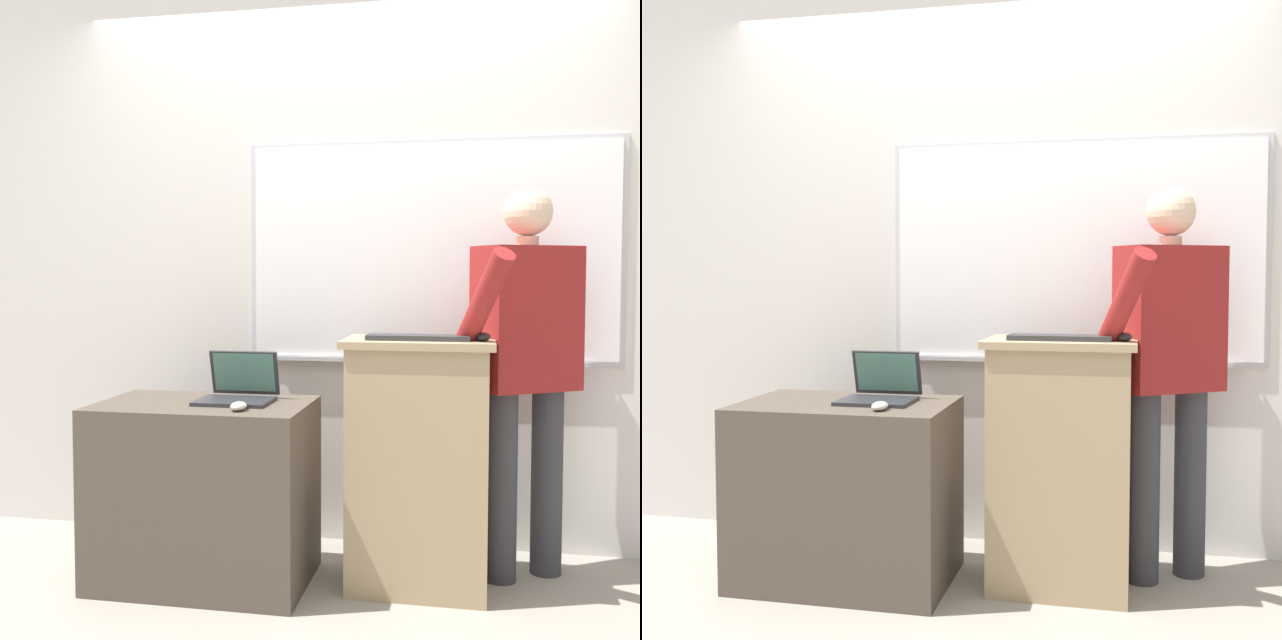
{
  "view_description": "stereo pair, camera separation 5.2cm",
  "coord_description": "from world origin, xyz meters",
  "views": [
    {
      "loc": [
        0.62,
        -2.64,
        1.26
      ],
      "look_at": [
        -0.02,
        0.55,
        1.07
      ],
      "focal_mm": 45.0,
      "sensor_mm": 36.0,
      "label": 1
    },
    {
      "loc": [
        0.67,
        -2.63,
        1.26
      ],
      "look_at": [
        -0.02,
        0.55,
        1.07
      ],
      "focal_mm": 45.0,
      "sensor_mm": 36.0,
      "label": 2
    }
  ],
  "objects": [
    {
      "name": "lectern_podium",
      "position": [
        0.38,
        0.54,
        0.5
      ],
      "size": [
        0.59,
        0.4,
        1.0
      ],
      "color": "tan",
      "rests_on": "ground_plane"
    },
    {
      "name": "wireless_keyboard",
      "position": [
        0.38,
        0.49,
        1.01
      ],
      "size": [
        0.4,
        0.14,
        0.02
      ],
      "color": "#2D2D30",
      "rests_on": "lectern_podium"
    },
    {
      "name": "laptop",
      "position": [
        -0.36,
        0.52,
        0.79
      ],
      "size": [
        0.3,
        0.29,
        0.2
      ],
      "color": "#28282D",
      "rests_on": "side_desk"
    },
    {
      "name": "side_desk",
      "position": [
        -0.49,
        0.44,
        0.37
      ],
      "size": [
        0.86,
        0.57,
        0.74
      ],
      "color": "#4C4238",
      "rests_on": "ground_plane"
    },
    {
      "name": "person_presenter",
      "position": [
        0.8,
        0.73,
        0.93
      ],
      "size": [
        0.58,
        0.69,
        1.61
      ],
      "rotation": [
        0.0,
        0.0,
        0.57
      ],
      "color": "#333338",
      "rests_on": "ground_plane"
    },
    {
      "name": "back_wall",
      "position": [
        0.01,
        1.11,
        1.35
      ],
      "size": [
        6.4,
        0.17,
        2.69
      ],
      "color": "silver",
      "rests_on": "ground_plane"
    },
    {
      "name": "computer_mouse_by_keyboard",
      "position": [
        0.63,
        0.49,
        1.02
      ],
      "size": [
        0.06,
        0.1,
        0.03
      ],
      "color": "black",
      "rests_on": "lectern_podium"
    },
    {
      "name": "ground_plane",
      "position": [
        0.0,
        0.0,
        0.0
      ],
      "size": [
        30.0,
        30.0,
        0.0
      ],
      "primitive_type": "plane",
      "color": "gray"
    },
    {
      "name": "computer_mouse_by_laptop",
      "position": [
        -0.29,
        0.29,
        0.75
      ],
      "size": [
        0.06,
        0.1,
        0.03
      ],
      "color": "silver",
      "rests_on": "side_desk"
    }
  ]
}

